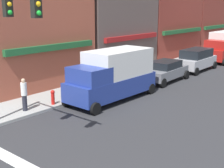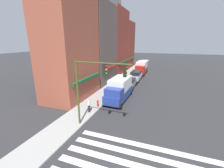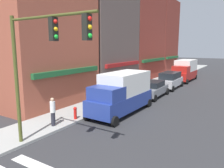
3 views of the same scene
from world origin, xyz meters
The scene contains 10 objects.
sidewalk_left centered at (0.00, 7.50, 0.07)m, with size 120.00×3.00×0.15m.
storefront_row centered at (24.75, 11.50, 7.26)m, with size 35.13×5.30×15.12m.
traffic_signal centered at (5.28, 4.58, 4.64)m, with size 0.32×5.07×6.40m.
box_truck_blue centered at (12.76, 4.70, 1.59)m, with size 6.25×2.42×3.04m.
sedan_grey centered at (19.01, 4.70, 0.84)m, with size 4.45×2.02×1.59m.
suv_silver centered at (24.40, 4.70, 1.03)m, with size 4.71×2.12×1.94m.
box_truck_red centered at (31.16, 4.70, 1.59)m, with size 6.25×2.42×3.04m.
pedestrian_white_shirt centered at (7.76, 6.70, 1.07)m, with size 0.32×0.32×1.77m.
pedestrian_grey_coat centered at (16.98, 7.25, 1.07)m, with size 0.32×0.32×1.77m.
fire_hydrant centered at (9.44, 6.40, 0.61)m, with size 0.24×0.24×0.84m.
Camera 2 is at (-5.92, -1.08, 7.95)m, focal length 24.00 mm.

